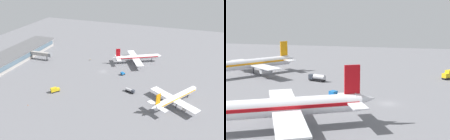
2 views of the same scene
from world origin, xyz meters
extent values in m
plane|color=slate|center=(0.00, 0.00, 0.00)|extent=(288.00, 288.00, 0.00)
cube|color=#9E9993|center=(-1.89, -78.00, 3.36)|extent=(72.25, 20.56, 6.73)
cube|color=#4C6070|center=(-1.89, -67.51, 4.32)|extent=(69.36, 0.30, 3.46)
cube|color=#59595B|center=(-1.89, -78.00, 7.21)|extent=(75.14, 21.38, 1.15)
cylinder|color=white|center=(26.84, 55.68, 4.49)|extent=(30.31, 22.11, 3.74)
cone|color=white|center=(11.80, 65.81, 4.49)|extent=(5.09, 5.04, 3.56)
cone|color=white|center=(41.88, 45.55, 5.05)|extent=(5.55, 5.10, 2.99)
cube|color=orange|center=(26.84, 55.68, 4.77)|extent=(29.22, 21.41, 0.67)
cube|color=white|center=(28.25, 54.73, 4.12)|extent=(22.57, 29.85, 0.34)
cylinder|color=#A5A8AD|center=(23.19, 47.22, 2.81)|extent=(4.82, 4.18, 2.06)
cylinder|color=#A5A8AD|center=(33.30, 62.24, 2.81)|extent=(4.82, 4.18, 2.06)
cube|color=white|center=(39.53, 47.13, 4.87)|extent=(9.75, 12.43, 0.27)
cube|color=orange|center=(39.53, 47.13, 9.36)|extent=(2.93, 2.16, 5.99)
cylinder|color=black|center=(16.96, 62.33, 1.31)|extent=(0.45, 0.45, 2.62)
cylinder|color=black|center=(27.42, 51.68, 1.31)|extent=(0.45, 0.45, 2.62)
cylinder|color=black|center=(30.77, 56.64, 1.31)|extent=(0.45, 0.45, 2.62)
cylinder|color=white|center=(-25.05, 20.24, 4.69)|extent=(20.22, 33.15, 3.91)
cone|color=white|center=(-34.00, 36.92, 4.69)|extent=(5.12, 5.20, 3.71)
cone|color=white|center=(-16.11, 3.55, 5.27)|extent=(5.06, 5.78, 3.13)
cube|color=red|center=(-25.05, 20.24, 4.98)|extent=(19.62, 31.93, 0.70)
cube|color=white|center=(-24.22, 18.67, 4.30)|extent=(32.42, 20.95, 0.35)
cylinder|color=#A5A8AD|center=(-32.54, 14.21, 2.93)|extent=(4.07, 5.08, 2.15)
cylinder|color=#A5A8AD|center=(-15.89, 23.13, 2.93)|extent=(4.07, 5.08, 2.15)
cube|color=white|center=(-17.51, 6.15, 5.08)|extent=(13.40, 9.18, 0.28)
cube|color=red|center=(-17.51, 6.15, 9.77)|extent=(1.98, 3.20, 6.25)
cylinder|color=black|center=(-30.93, 31.19, 1.37)|extent=(0.47, 0.47, 2.73)
cylinder|color=black|center=(-26.47, 16.25, 1.37)|extent=(0.47, 0.47, 2.73)
cylinder|color=black|center=(-20.96, 19.21, 1.37)|extent=(0.47, 0.47, 2.73)
cube|color=black|center=(38.18, -18.05, 0.55)|extent=(5.49, 5.08, 0.30)
cube|color=gold|center=(36.74, -16.81, 1.50)|extent=(2.60, 2.61, 1.60)
cube|color=#3F596B|center=(36.12, -16.29, 1.82)|extent=(1.10, 1.27, 0.90)
cube|color=gold|center=(38.87, -18.63, 2.00)|extent=(4.12, 3.91, 2.60)
cylinder|color=black|center=(36.08, -17.49, 0.40)|extent=(0.80, 0.75, 0.80)
cylinder|color=black|center=(37.31, -16.05, 0.40)|extent=(0.80, 0.75, 0.80)
cylinder|color=black|center=(39.06, -20.04, 0.40)|extent=(0.80, 0.75, 0.80)
cylinder|color=black|center=(40.29, -18.60, 0.40)|extent=(0.80, 0.75, 0.80)
cube|color=black|center=(0.40, 15.72, 0.55)|extent=(3.71, 3.10, 0.30)
cube|color=#1966B2|center=(1.03, 15.42, 1.50)|extent=(2.45, 2.49, 1.60)
cube|color=#3F596B|center=(1.76, 15.07, 1.82)|extent=(0.76, 1.47, 0.90)
cube|color=#1966B2|center=(-0.41, 16.11, 0.95)|extent=(2.08, 2.32, 0.50)
cylinder|color=black|center=(1.82, 16.09, 0.40)|extent=(0.85, 0.62, 0.80)
cylinder|color=black|center=(1.00, 14.38, 0.40)|extent=(0.85, 0.62, 0.80)
cylinder|color=black|center=(-0.19, 17.06, 0.40)|extent=(0.85, 0.62, 0.80)
cylinder|color=black|center=(-1.02, 15.35, 0.40)|extent=(0.85, 0.62, 0.80)
cube|color=black|center=(22.73, 27.25, 0.55)|extent=(3.57, 6.58, 0.30)
cube|color=#333842|center=(23.36, 29.41, 1.50)|extent=(2.32, 2.26, 1.60)
cube|color=#3F596B|center=(23.58, 30.19, 1.82)|extent=(1.56, 0.52, 0.90)
cylinder|color=#B7B7BC|center=(22.48, 26.39, 1.60)|extent=(2.98, 4.82, 1.80)
cylinder|color=black|center=(22.43, 29.63, 0.40)|extent=(0.51, 0.85, 0.80)
cylinder|color=black|center=(24.26, 29.11, 0.40)|extent=(0.51, 0.85, 0.80)
cylinder|color=black|center=(21.21, 25.40, 0.40)|extent=(0.51, 0.85, 0.80)
cylinder|color=black|center=(23.04, 24.87, 0.40)|extent=(0.51, 0.85, 0.80)
cylinder|color=#1E2338|center=(-15.95, -18.15, 0.42)|extent=(0.43, 0.43, 0.85)
cylinder|color=yellow|center=(-15.95, -18.15, 1.15)|extent=(0.51, 0.51, 0.60)
sphere|color=tan|center=(-15.95, -18.15, 1.56)|extent=(0.22, 0.22, 0.22)
cylinder|color=yellow|center=(-16.05, -18.37, 1.15)|extent=(0.10, 0.10, 0.54)
cylinder|color=yellow|center=(-15.85, -17.94, 1.15)|extent=(0.10, 0.10, 0.54)
cube|color=#9E9993|center=(-4.47, -58.72, 5.20)|extent=(3.26, 16.75, 2.80)
cylinder|color=slate|center=(-4.71, -52.89, 1.90)|extent=(0.90, 0.90, 3.80)
cube|color=slate|center=(-4.84, -49.40, 5.20)|extent=(3.21, 2.52, 3.08)
cone|color=#EA590C|center=(-50.90, 26.19, 0.30)|extent=(0.44, 0.44, 0.60)
cone|color=#EA590C|center=(56.57, -25.05, 0.30)|extent=(0.44, 0.44, 0.60)
camera|label=1|loc=(144.86, 57.91, 76.06)|focal=36.56mm
camera|label=2|loc=(-82.95, -7.58, 23.52)|focal=51.45mm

